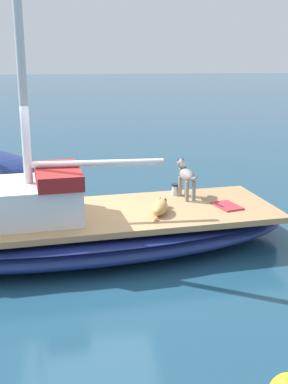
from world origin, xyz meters
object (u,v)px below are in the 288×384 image
Objects in this scene: deck_winch at (175,190)px; deck_towel at (227,206)px; sailboat_main at (86,232)px; dog_grey at (186,176)px; dog_tan at (160,207)px.

deck_winch is 0.38× the size of deck_towel.
deck_winch is at bearing -61.17° from sailboat_main.
dog_grey is at bearing -68.37° from sailboat_main.
deck_towel reaches higher than sailboat_main.
dog_grey is at bearing -35.76° from dog_tan.
dog_tan reaches higher than deck_winch.
sailboat_main is 2.15m from dog_grey.
deck_towel is (0.10, -2.49, 0.34)m from sailboat_main.
dog_grey is 0.98m from deck_towel.
deck_winch is at bearing -23.33° from dog_tan.
dog_tan is at bearing 99.78° from deck_towel.
deck_winch is (1.05, -0.45, -0.01)m from dog_tan.
deck_winch reaches higher than sailboat_main.
dog_grey reaches higher than sailboat_main.
sailboat_main is at bearing 111.63° from dog_grey.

